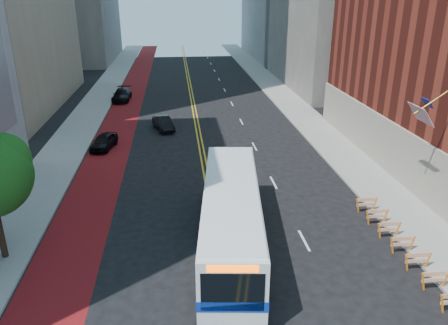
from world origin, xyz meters
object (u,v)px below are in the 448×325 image
car_a (104,141)px  car_b (163,123)px  transit_bus (231,216)px  car_c (122,95)px

car_a → car_b: 7.22m
transit_bus → car_c: size_ratio=2.67×
car_a → car_c: 18.30m
transit_bus → car_c: (-9.54, 35.40, -1.16)m
car_a → transit_bus: bearing=-49.0°
car_a → car_c: (-0.34, 18.30, 0.07)m
car_b → car_c: (-5.47, 13.22, 0.07)m
car_b → transit_bus: bearing=-95.6°
car_a → car_c: car_c is taller
car_a → car_c: size_ratio=0.77×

